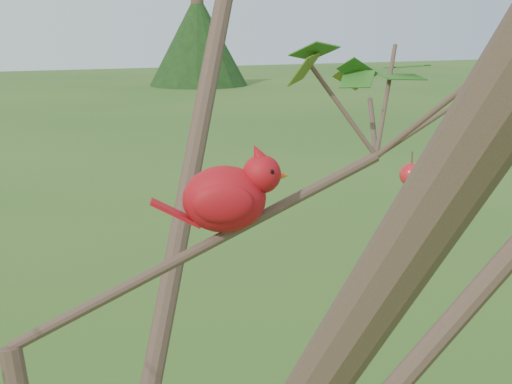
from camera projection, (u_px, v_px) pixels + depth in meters
crabapple_tree at (70, 255)px, 0.93m from camera, size 2.35×2.05×2.95m
cardinal at (229, 195)px, 1.12m from camera, size 0.22×0.14×0.15m
distant_trees at (27, 51)px, 23.46m from camera, size 44.57×13.77×3.75m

